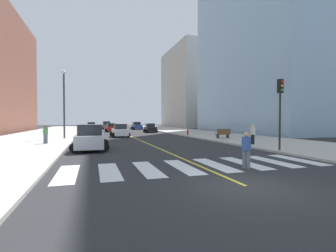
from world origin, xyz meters
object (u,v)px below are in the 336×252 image
car_gray_third (106,125)px  pedestrian_crossing (246,148)px  park_bench (223,134)px  car_red_nearest (111,128)px  street_lamp (64,99)px  car_yellow_seventh (91,127)px  car_white_fourth (120,131)px  traffic_light_near_corner (280,101)px  pedestrian_waiting_east (253,134)px  car_blue_fifth (137,126)px  fire_hydrant (188,132)px  car_silver_second (90,138)px  car_black_sixth (150,128)px  pedestrian_walking_west (46,133)px

car_gray_third → pedestrian_crossing: car_gray_third is taller
park_bench → car_red_nearest: bearing=23.9°
street_lamp → car_yellow_seventh: bearing=83.3°
car_white_fourth → traffic_light_near_corner: bearing=-66.0°
car_gray_third → street_lamp: (-6.57, -32.60, 3.94)m
pedestrian_waiting_east → car_yellow_seventh: bearing=15.5°
car_blue_fifth → street_lamp: size_ratio=0.52×
pedestrian_crossing → fire_hydrant: size_ratio=1.99×
car_red_nearest → car_silver_second: (-3.65, -28.79, 0.15)m
street_lamp → car_black_sixth: bearing=43.4°
car_silver_second → pedestrian_crossing: car_silver_second is taller
park_bench → pedestrian_waiting_east: (-1.08, -7.06, 0.43)m
car_gray_third → pedestrian_waiting_east: (10.41, -45.06, 0.20)m
car_red_nearest → pedestrian_walking_west: size_ratio=2.17×
pedestrian_waiting_east → street_lamp: (-16.98, 12.46, 3.74)m
car_yellow_seventh → street_lamp: 25.34m
car_silver_second → park_bench: bearing=24.0°
street_lamp → fire_hydrant: bearing=4.8°
car_yellow_seventh → fire_hydrant: size_ratio=4.66×
car_white_fourth → pedestrian_crossing: (3.57, -23.61, 0.14)m
traffic_light_near_corner → fire_hydrant: size_ratio=5.79×
car_gray_third → pedestrian_walking_west: car_gray_third is taller
pedestrian_crossing → pedestrian_walking_west: (-11.34, 14.80, 0.13)m
car_black_sixth → pedestrian_walking_west: size_ratio=2.20×
car_silver_second → car_red_nearest: bearing=85.2°
car_silver_second → car_gray_third: (3.55, 43.95, -0.02)m
car_white_fourth → park_bench: bearing=-37.7°
car_gray_third → pedestrian_waiting_east: car_gray_third is taller
traffic_light_near_corner → pedestrian_waiting_east: bearing=-100.5°
car_black_sixth → street_lamp: 18.83m
car_red_nearest → pedestrian_crossing: size_ratio=2.12×
car_black_sixth → park_bench: car_black_sixth is taller
car_gray_third → traffic_light_near_corner: traffic_light_near_corner is taller
car_red_nearest → traffic_light_near_corner: 35.50m
traffic_light_near_corner → park_bench: traffic_light_near_corner is taller
car_red_nearest → car_white_fourth: 14.75m
car_blue_fifth → pedestrian_walking_west: bearing=64.0°
car_silver_second → pedestrian_crossing: size_ratio=2.57×
park_bench → pedestrian_walking_west: 19.08m
pedestrian_waiting_east → car_red_nearest: bearing=13.8°
car_yellow_seventh → park_bench: 33.82m
car_silver_second → street_lamp: bearing=107.3°
car_white_fourth → car_black_sixth: bearing=54.3°
traffic_light_near_corner → pedestrian_waiting_east: 4.99m
pedestrian_crossing → street_lamp: (-10.34, 20.92, 3.88)m
car_gray_third → pedestrian_crossing: size_ratio=2.48×
car_red_nearest → car_blue_fifth: (6.66, 9.35, 0.07)m
car_yellow_seventh → fire_hydrant: bearing=-62.6°
car_blue_fifth → car_gray_third: bearing=-43.1°
car_gray_third → pedestrian_walking_west: bearing=-102.4°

